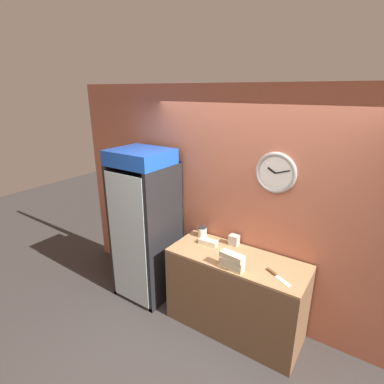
{
  "coord_description": "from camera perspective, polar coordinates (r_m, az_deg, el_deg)",
  "views": [
    {
      "loc": [
        1.16,
        -1.75,
        2.64
      ],
      "look_at": [
        -0.57,
        0.84,
        1.56
      ],
      "focal_mm": 28.0,
      "sensor_mm": 36.0,
      "label": 1
    }
  ],
  "objects": [
    {
      "name": "condiment_jar",
      "position": [
        3.68,
        1.97,
        -7.55
      ],
      "size": [
        0.11,
        0.11,
        0.13
      ],
      "color": "silver",
      "rests_on": "prep_counter"
    },
    {
      "name": "sandwich_stack_middle",
      "position": [
        3.08,
        7.6,
        -12.94
      ],
      "size": [
        0.25,
        0.1,
        0.06
      ],
      "color": "beige",
      "rests_on": "sandwich_stack_bottom"
    },
    {
      "name": "ground_plane",
      "position": [
        3.37,
        0.19,
        -32.45
      ],
      "size": [
        14.0,
        14.0,
        0.0
      ],
      "primitive_type": "plane",
      "color": "#383330"
    },
    {
      "name": "prep_counter",
      "position": [
        3.58,
        8.18,
        -18.56
      ],
      "size": [
        1.5,
        0.6,
        0.93
      ],
      "color": "brown",
      "rests_on": "ground_plane"
    },
    {
      "name": "beverage_cooler",
      "position": [
        3.9,
        -8.39,
        -4.89
      ],
      "size": [
        0.68,
        0.68,
        1.97
      ],
      "color": "black",
      "rests_on": "ground_plane"
    },
    {
      "name": "sandwich_stack_top",
      "position": [
        3.05,
        7.65,
        -12.01
      ],
      "size": [
        0.26,
        0.12,
        0.06
      ],
      "color": "beige",
      "rests_on": "sandwich_stack_middle"
    },
    {
      "name": "sandwich_flat_left",
      "position": [
        3.52,
        3.11,
        -9.52
      ],
      "size": [
        0.22,
        0.1,
        0.06
      ],
      "color": "beige",
      "rests_on": "prep_counter"
    },
    {
      "name": "sandwich_stack_bottom",
      "position": [
        3.11,
        7.55,
        -13.85
      ],
      "size": [
        0.26,
        0.1,
        0.06
      ],
      "color": "beige",
      "rests_on": "prep_counter"
    },
    {
      "name": "wall_back",
      "position": [
        3.42,
        11.5,
        -3.4
      ],
      "size": [
        5.2,
        0.1,
        2.7
      ],
      "color": "#B7664C",
      "rests_on": "ground_plane"
    },
    {
      "name": "chefs_knife",
      "position": [
        3.11,
        15.54,
        -14.9
      ],
      "size": [
        0.29,
        0.18,
        0.02
      ],
      "color": "silver",
      "rests_on": "prep_counter"
    },
    {
      "name": "napkin_dispenser",
      "position": [
        3.53,
        8.0,
        -9.05
      ],
      "size": [
        0.11,
        0.09,
        0.12
      ],
      "color": "#B7B2AD",
      "rests_on": "prep_counter"
    }
  ]
}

